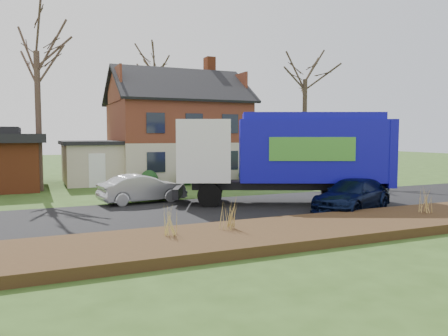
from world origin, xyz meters
name	(u,v)px	position (x,y,z in m)	size (l,w,h in m)	color
ground	(231,210)	(0.00, 0.00, 0.00)	(120.00, 120.00, 0.00)	#2B4617
road	(231,209)	(0.00, 0.00, 0.01)	(80.00, 7.00, 0.02)	black
mulch_verge	(300,231)	(0.00, -5.30, 0.15)	(80.00, 3.50, 0.30)	#311F10
main_house	(171,124)	(1.49, 13.91, 4.03)	(12.95, 8.95, 9.26)	beige
garbage_truck	(288,152)	(3.13, 0.47, 2.44)	(10.10, 6.51, 4.24)	black
silver_sedan	(143,189)	(-3.05, 3.51, 0.68)	(1.43, 4.10, 1.35)	#B4B7BC
navy_wagon	(353,195)	(4.63, -2.32, 0.67)	(1.88, 4.63, 1.34)	black
tree_front_west	(36,30)	(-7.46, 10.24, 9.13)	(3.73, 3.73, 11.08)	#47342A
tree_front_east	(305,63)	(10.52, 10.06, 8.46)	(3.75, 3.75, 10.40)	#3B2F23
tree_back	(155,56)	(2.13, 20.54, 10.03)	(3.80, 3.80, 12.04)	#453629
grass_clump_west	(170,221)	(-4.18, -4.84, 0.72)	(0.32, 0.26, 0.84)	tan
grass_clump_mid	(229,213)	(-2.27, -4.82, 0.81)	(0.37, 0.30, 1.02)	#A58948
grass_clump_east	(425,201)	(5.70, -5.13, 0.76)	(0.37, 0.31, 0.93)	tan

